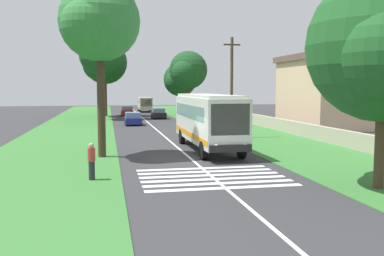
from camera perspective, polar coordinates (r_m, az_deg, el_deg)
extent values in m
plane|color=#333335|center=(25.24, -0.03, -4.20)|extent=(160.00, 160.00, 0.00)
cube|color=#387533|center=(39.79, -15.97, -0.87)|extent=(120.00, 8.00, 0.04)
cube|color=#387533|center=(41.71, 7.08, -0.43)|extent=(120.00, 8.00, 0.04)
cube|color=silver|center=(39.93, -4.17, -0.68)|extent=(110.00, 0.16, 0.01)
cube|color=silver|center=(28.95, 2.07, 1.21)|extent=(11.00, 2.50, 2.90)
cube|color=slate|center=(29.20, 1.94, 2.27)|extent=(9.68, 2.54, 0.85)
cube|color=slate|center=(23.65, 5.08, 1.12)|extent=(0.08, 2.20, 1.74)
cube|color=orange|center=(29.03, 2.06, -0.76)|extent=(10.78, 2.53, 0.36)
cube|color=silver|center=(28.88, 2.08, 4.26)|extent=(10.56, 2.30, 0.18)
cube|color=black|center=(23.70, 5.13, -2.71)|extent=(0.16, 2.40, 0.40)
sphere|color=#F2EDCC|center=(23.53, 3.21, -2.44)|extent=(0.24, 0.24, 0.24)
sphere|color=#F2EDCC|center=(23.98, 6.94, -2.32)|extent=(0.24, 0.24, 0.24)
cylinder|color=black|center=(25.08, 1.53, -2.99)|extent=(1.10, 0.32, 1.10)
cylinder|color=black|center=(32.28, -1.35, -1.12)|extent=(1.10, 0.32, 1.10)
cylinder|color=black|center=(25.67, 6.55, -2.83)|extent=(1.10, 0.32, 1.10)
cylinder|color=black|center=(32.74, 2.62, -1.04)|extent=(1.10, 0.32, 1.10)
cube|color=silver|center=(18.26, 4.42, -7.90)|extent=(0.45, 6.80, 0.01)
cube|color=silver|center=(19.11, 3.69, -7.30)|extent=(0.45, 6.80, 0.01)
cube|color=silver|center=(19.96, 3.03, -6.75)|extent=(0.45, 6.80, 0.01)
cube|color=silver|center=(20.81, 2.42, -6.24)|extent=(0.45, 6.80, 0.01)
cube|color=silver|center=(21.67, 1.86, -5.78)|extent=(0.45, 6.80, 0.01)
cube|color=silver|center=(22.53, 1.35, -5.35)|extent=(0.45, 6.80, 0.01)
cube|color=navy|center=(49.31, -7.82, 1.03)|extent=(4.30, 1.75, 0.70)
cube|color=slate|center=(49.17, -7.83, 1.75)|extent=(2.00, 1.61, 0.55)
cylinder|color=black|center=(47.94, -8.66, 0.65)|extent=(0.64, 0.22, 0.64)
cylinder|color=black|center=(50.63, -8.79, 0.90)|extent=(0.64, 0.22, 0.64)
cylinder|color=black|center=(48.04, -6.80, 0.69)|extent=(0.64, 0.22, 0.64)
cylinder|color=black|center=(50.72, -7.03, 0.93)|extent=(0.64, 0.22, 0.64)
cube|color=black|center=(59.00, -4.48, 1.76)|extent=(4.30, 1.75, 0.70)
cube|color=slate|center=(58.86, -4.47, 2.37)|extent=(2.00, 1.61, 0.55)
cylinder|color=black|center=(57.59, -5.09, 1.47)|extent=(0.64, 0.22, 0.64)
cylinder|color=black|center=(60.27, -5.36, 1.64)|extent=(0.64, 0.22, 0.64)
cylinder|color=black|center=(57.77, -3.55, 1.49)|extent=(0.64, 0.22, 0.64)
cylinder|color=black|center=(60.44, -3.89, 1.66)|extent=(0.64, 0.22, 0.64)
cube|color=#B21E1E|center=(66.20, -8.58, 2.11)|extent=(4.30, 1.75, 0.70)
cube|color=slate|center=(66.07, -8.58, 2.64)|extent=(2.00, 1.61, 0.55)
cylinder|color=black|center=(64.83, -9.21, 1.85)|extent=(0.64, 0.22, 0.64)
cylinder|color=black|center=(67.53, -9.29, 1.98)|extent=(0.64, 0.22, 0.64)
cylinder|color=black|center=(64.90, -7.83, 1.87)|extent=(0.64, 0.22, 0.64)
cylinder|color=black|center=(67.59, -7.97, 2.01)|extent=(0.64, 0.22, 0.64)
cube|color=#BFB299|center=(75.76, -6.24, 3.26)|extent=(6.00, 2.10, 2.10)
cube|color=slate|center=(75.94, -6.25, 3.55)|extent=(5.04, 2.13, 0.70)
cube|color=slate|center=(72.79, -6.04, 3.34)|extent=(0.06, 1.76, 1.18)
cylinder|color=black|center=(73.84, -6.84, 2.34)|extent=(0.76, 0.24, 0.76)
cylinder|color=black|center=(77.62, -7.05, 2.48)|extent=(0.76, 0.24, 0.76)
cylinder|color=black|center=(74.00, -5.37, 2.36)|extent=(0.76, 0.24, 0.76)
cylinder|color=black|center=(77.78, -5.65, 2.50)|extent=(0.76, 0.24, 0.76)
cylinder|color=brown|center=(58.23, -11.94, 4.58)|extent=(0.39, 0.39, 6.99)
sphere|color=#19471E|center=(58.39, -12.03, 9.51)|extent=(5.53, 5.53, 5.53)
sphere|color=#19471E|center=(60.02, -12.00, 8.99)|extent=(3.92, 3.92, 3.92)
sphere|color=#19471E|center=(57.00, -12.89, 9.18)|extent=(3.43, 3.43, 3.43)
cylinder|color=#4C3826|center=(64.46, -11.34, 4.26)|extent=(0.37, 0.37, 6.11)
sphere|color=#19471E|center=(64.56, -11.41, 8.53)|extent=(6.37, 6.37, 6.37)
sphere|color=#19471E|center=(66.44, -11.40, 8.03)|extent=(3.72, 3.72, 3.72)
sphere|color=#19471E|center=(62.95, -12.29, 8.17)|extent=(4.39, 4.39, 4.39)
cylinder|color=#3D2D1E|center=(26.28, -11.93, 3.56)|extent=(0.47, 0.47, 6.75)
sphere|color=#337A38|center=(26.56, -12.13, 13.71)|extent=(4.76, 4.76, 4.76)
sphere|color=#337A38|center=(27.93, -12.06, 12.56)|extent=(2.85, 2.85, 2.85)
sphere|color=#337A38|center=(25.36, -13.81, 13.27)|extent=(2.82, 2.82, 2.82)
cylinder|color=#3D2D1E|center=(65.88, -1.57, 3.47)|extent=(0.42, 0.42, 4.00)
sphere|color=#19471E|center=(65.86, -1.58, 6.42)|extent=(5.08, 5.08, 5.08)
sphere|color=#19471E|center=(67.36, -1.79, 6.07)|extent=(3.29, 3.29, 3.29)
sphere|color=#19471E|center=(64.48, -2.06, 6.11)|extent=(3.47, 3.47, 3.47)
cylinder|color=#4C3826|center=(19.32, 23.60, -1.28)|extent=(0.41, 0.41, 4.13)
sphere|color=#1E5623|center=(19.28, 24.02, 9.92)|extent=(6.20, 6.20, 6.20)
sphere|color=#1E5623|center=(20.80, 21.00, 8.37)|extent=(3.46, 3.46, 3.46)
cylinder|color=#4C3826|center=(57.73, -0.49, 3.76)|extent=(0.58, 0.58, 5.11)
sphere|color=#19471E|center=(57.75, -0.49, 7.67)|extent=(5.06, 5.06, 5.06)
sphere|color=#19471E|center=(59.23, -0.76, 7.25)|extent=(2.94, 2.94, 2.94)
sphere|color=#19471E|center=(56.36, -1.02, 7.34)|extent=(3.32, 3.32, 3.32)
cylinder|color=#473828|center=(35.85, 5.26, 5.29)|extent=(0.24, 0.24, 8.26)
cube|color=#3D3326|center=(36.02, 5.31, 10.92)|extent=(0.12, 1.40, 0.12)
cube|color=#B2A893|center=(47.48, 9.11, 0.97)|extent=(70.00, 0.40, 1.17)
cube|color=beige|center=(48.37, 18.90, 4.24)|extent=(10.80, 9.92, 7.00)
cube|color=brown|center=(48.47, 19.04, 8.76)|extent=(11.40, 10.52, 0.65)
cylinder|color=#26262D|center=(20.02, -13.11, -5.50)|extent=(0.28, 0.28, 0.85)
cylinder|color=#B23333|center=(19.90, -13.15, -3.45)|extent=(0.34, 0.34, 0.60)
sphere|color=tan|center=(19.84, -13.18, -2.25)|extent=(0.24, 0.24, 0.24)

